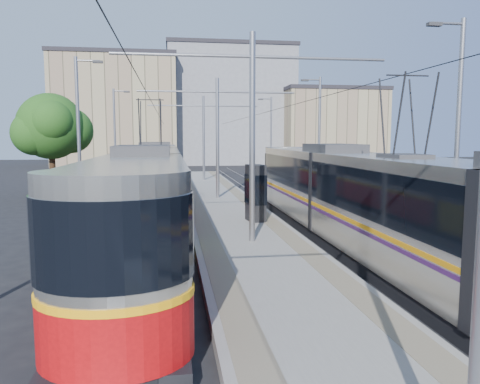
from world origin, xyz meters
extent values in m
plane|color=black|center=(0.00, 0.00, 0.00)|extent=(160.00, 160.00, 0.00)
cube|color=gray|center=(0.00, 17.00, 0.15)|extent=(4.00, 50.00, 0.30)
cube|color=gray|center=(-1.45, 17.00, 0.30)|extent=(0.70, 50.00, 0.01)
cube|color=gray|center=(1.45, 17.00, 0.30)|extent=(0.70, 50.00, 0.01)
cube|color=gray|center=(-4.32, 17.00, 0.01)|extent=(0.07, 70.00, 0.03)
cube|color=gray|center=(-2.88, 17.00, 0.01)|extent=(0.07, 70.00, 0.03)
cube|color=gray|center=(2.88, 17.00, 0.01)|extent=(0.07, 70.00, 0.03)
cube|color=gray|center=(4.32, 17.00, 0.01)|extent=(0.07, 70.00, 0.03)
cube|color=black|center=(-3.60, 13.57, 0.20)|extent=(2.30, 29.31, 0.40)
cube|color=#B0ACA1|center=(-3.60, 13.57, 1.85)|extent=(2.40, 27.71, 2.90)
cube|color=black|center=(-3.60, 13.57, 2.35)|extent=(2.43, 27.71, 1.30)
cube|color=#FBA80D|center=(-3.60, 13.57, 1.45)|extent=(2.43, 27.71, 0.12)
cube|color=#B90A0D|center=(-3.60, 13.57, 0.95)|extent=(2.42, 27.71, 1.10)
cube|color=#2D2D30|center=(-3.60, 13.57, 3.45)|extent=(1.68, 3.00, 0.30)
cube|color=black|center=(3.60, 4.40, 0.20)|extent=(2.30, 27.92, 0.40)
cube|color=#B3AEA4|center=(3.60, 4.40, 1.85)|extent=(2.40, 26.32, 2.90)
cube|color=black|center=(3.60, 4.40, 2.35)|extent=(2.43, 26.32, 1.30)
cube|color=orange|center=(3.60, 4.40, 1.45)|extent=(2.43, 26.32, 0.12)
cube|color=#3A154B|center=(3.60, 4.40, 1.30)|extent=(2.43, 26.32, 0.10)
cube|color=#2D2D30|center=(3.60, 4.40, 3.45)|extent=(1.68, 3.00, 0.30)
cylinder|color=gray|center=(0.00, 8.00, 3.80)|extent=(0.20, 0.20, 7.00)
cylinder|color=gray|center=(0.00, 8.00, 6.50)|extent=(9.20, 0.10, 0.10)
cylinder|color=gray|center=(0.00, 20.00, 3.80)|extent=(0.20, 0.20, 7.00)
cylinder|color=gray|center=(0.00, 20.00, 6.50)|extent=(9.20, 0.10, 0.10)
cylinder|color=gray|center=(0.00, 32.00, 3.80)|extent=(0.20, 0.20, 7.00)
cylinder|color=gray|center=(0.00, 32.00, 6.50)|extent=(9.20, 0.10, 0.10)
cylinder|color=black|center=(-3.60, 17.00, 5.55)|extent=(0.02, 70.00, 0.02)
cylinder|color=black|center=(3.60, 17.00, 5.55)|extent=(0.02, 70.00, 0.02)
cylinder|color=gray|center=(-7.50, 18.00, 4.00)|extent=(0.18, 0.18, 8.00)
cube|color=#2D2D30|center=(-6.40, 18.00, 7.75)|extent=(0.50, 0.22, 0.12)
cylinder|color=gray|center=(-7.50, 34.00, 4.00)|extent=(0.18, 0.18, 8.00)
cube|color=#2D2D30|center=(-6.40, 34.00, 7.75)|extent=(0.50, 0.22, 0.12)
cylinder|color=gray|center=(7.50, 8.00, 4.00)|extent=(0.18, 0.18, 8.00)
cube|color=#2D2D30|center=(6.40, 8.00, 7.75)|extent=(0.50, 0.22, 0.12)
cylinder|color=gray|center=(7.50, 24.00, 4.00)|extent=(0.18, 0.18, 8.00)
cube|color=#2D2D30|center=(6.40, 24.00, 7.75)|extent=(0.50, 0.22, 0.12)
cylinder|color=gray|center=(7.50, 40.00, 4.00)|extent=(0.18, 0.18, 8.00)
cube|color=#2D2D30|center=(6.40, 40.00, 7.75)|extent=(0.50, 0.22, 0.12)
cube|color=black|center=(0.82, 11.87, 1.50)|extent=(0.76, 1.12, 2.41)
cube|color=black|center=(0.82, 11.87, 1.66)|extent=(0.81, 1.17, 1.26)
cylinder|color=#382314|center=(-10.19, 23.41, 1.38)|extent=(0.38, 0.38, 2.75)
sphere|color=#204413|center=(-10.19, 23.41, 4.56)|extent=(4.13, 4.13, 4.13)
sphere|color=#204413|center=(-9.16, 24.10, 4.30)|extent=(2.92, 2.92, 2.92)
cube|color=tan|center=(-10.00, 60.00, 7.24)|extent=(16.00, 12.00, 14.48)
cube|color=#262328|center=(-10.00, 60.00, 14.73)|extent=(16.32, 12.24, 0.50)
cube|color=gray|center=(6.00, 64.00, 8.30)|extent=(18.00, 14.00, 16.61)
cube|color=#262328|center=(6.00, 64.00, 16.86)|extent=(18.36, 14.28, 0.50)
cube|color=tan|center=(20.00, 58.00, 5.16)|extent=(14.00, 10.00, 10.32)
cube|color=#262328|center=(20.00, 58.00, 10.57)|extent=(14.28, 10.20, 0.50)
camera|label=1|loc=(-2.70, -7.61, 3.84)|focal=35.00mm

